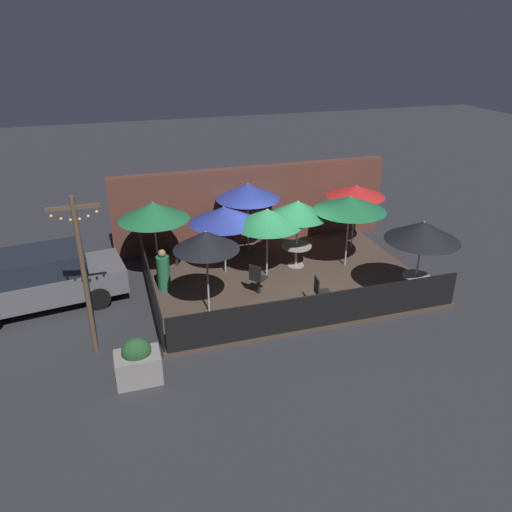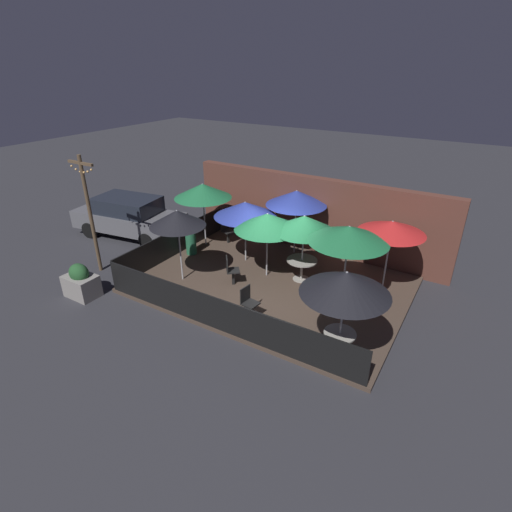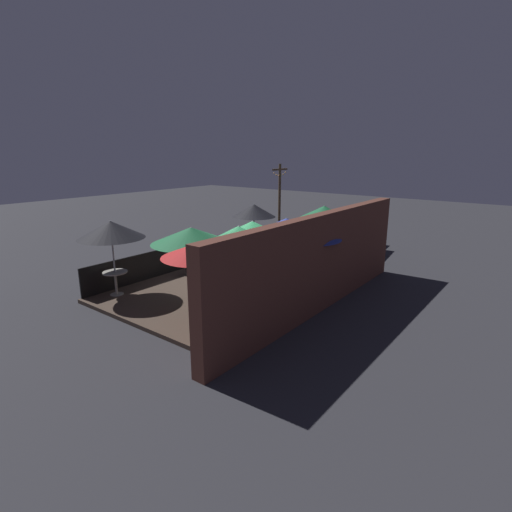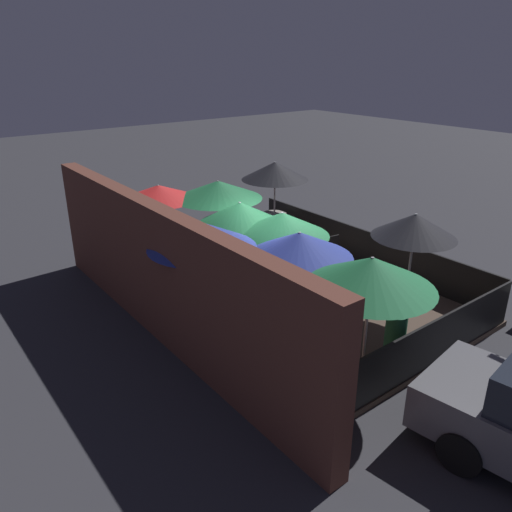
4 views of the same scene
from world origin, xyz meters
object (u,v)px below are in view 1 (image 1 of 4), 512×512
patio_umbrella_7 (267,217)px  parked_car_0 (39,279)px  patio_umbrella_2 (350,204)px  patio_umbrella_3 (206,240)px  patio_chair_1 (257,278)px  dining_table_0 (415,281)px  patron_0 (163,272)px  patio_chair_0 (320,291)px  patio_umbrella_5 (248,191)px  light_post (83,270)px  patio_umbrella_0 (423,231)px  dining_table_1 (296,249)px  patio_chair_2 (174,251)px  patio_umbrella_4 (356,191)px  patio_umbrella_8 (153,211)px  patio_umbrella_1 (298,209)px  planter_box (138,362)px  patio_umbrella_6 (224,215)px

patio_umbrella_7 → parked_car_0: 6.60m
patio_umbrella_2 → patio_umbrella_7: 2.63m
patio_umbrella_3 → patio_chair_1: patio_umbrella_3 is taller
patio_umbrella_2 → patio_umbrella_7: patio_umbrella_2 is taller
dining_table_0 → parked_car_0: (-9.96, 2.89, 0.14)m
patio_umbrella_7 → patron_0: bearing=180.0°
patio_chair_0 → parked_car_0: size_ratio=0.19×
patio_umbrella_5 → light_post: light_post is taller
patio_umbrella_0 → patio_umbrella_3: 5.74m
patio_umbrella_0 → parked_car_0: bearing=163.8°
patron_0 → dining_table_1: bearing=49.4°
patio_umbrella_3 → patio_umbrella_7: size_ratio=1.09×
patio_umbrella_0 → patio_chair_2: bearing=145.5°
patio_umbrella_4 → patio_chair_0: bearing=-128.3°
patio_umbrella_3 → patio_umbrella_5: 4.26m
patio_umbrella_8 → patio_umbrella_0: bearing=-28.3°
patio_umbrella_7 → patio_chair_2: (-2.61, 1.50, -1.37)m
patio_umbrella_1 → patio_umbrella_0: bearing=-51.7°
dining_table_1 → patio_chair_2: bearing=162.4°
patio_umbrella_3 → dining_table_1: patio_umbrella_3 is taller
patio_chair_2 → patio_chair_0: bearing=-30.9°
patio_umbrella_1 → patio_umbrella_7: bearing=-163.3°
patio_umbrella_5 → dining_table_1: size_ratio=2.42×
parked_car_0 → light_post: bearing=-71.2°
patron_0 → patio_umbrella_7: bearing=45.0°
patio_umbrella_4 → patio_umbrella_5: patio_umbrella_5 is taller
patio_umbrella_8 → dining_table_1: size_ratio=2.46×
patio_umbrella_2 → patio_umbrella_3: 5.04m
patio_chair_1 → light_post: (-4.49, -1.35, 1.55)m
patio_chair_2 → dining_table_0: bearing=-16.9°
patio_umbrella_0 → patio_umbrella_3: patio_umbrella_3 is taller
patio_chair_2 → planter_box: planter_box is taller
patio_umbrella_6 → parked_car_0: patio_umbrella_6 is taller
patio_umbrella_2 → patio_umbrella_8: 5.91m
patio_umbrella_4 → dining_table_0: size_ratio=2.95×
patio_umbrella_4 → patio_chair_1: patio_umbrella_4 is taller
patio_chair_2 → dining_table_1: bearing=-0.0°
patio_umbrella_0 → dining_table_0: size_ratio=3.11×
patio_umbrella_1 → patio_chair_1: (-1.74, -1.43, -1.40)m
patio_umbrella_7 → patio_chair_2: size_ratio=2.30×
patio_umbrella_7 → dining_table_0: bearing=-37.7°
patio_umbrella_0 → patio_chair_2: patio_umbrella_0 is taller
patio_umbrella_0 → patron_0: 7.29m
patio_umbrella_1 → patio_umbrella_6: patio_umbrella_1 is taller
patio_umbrella_3 → patio_umbrella_6: size_ratio=1.09×
patio_umbrella_6 → patio_chair_0: patio_umbrella_6 is taller
patio_umbrella_4 → patio_umbrella_6: size_ratio=1.04×
dining_table_1 → patio_umbrella_1: bearing=-90.0°
dining_table_0 → patio_umbrella_1: bearing=128.3°
patio_umbrella_1 → patio_chair_0: size_ratio=2.39×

